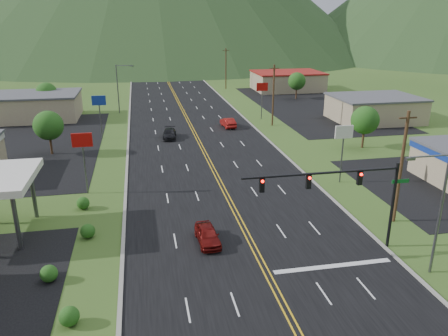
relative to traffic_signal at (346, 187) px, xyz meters
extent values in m
cylinder|color=black|center=(4.02, 0.00, -1.83)|extent=(0.24, 0.24, 7.00)
cylinder|color=black|center=(-1.98, 0.00, 1.27)|extent=(12.00, 0.18, 0.18)
cube|color=#0C591E|center=(4.42, 0.00, 0.17)|extent=(1.40, 0.06, 0.30)
cube|color=black|center=(1.02, 0.00, 0.67)|extent=(0.35, 0.28, 1.05)
sphere|color=#FF0C05|center=(1.02, -0.18, 1.02)|extent=(0.22, 0.22, 0.22)
cube|color=black|center=(-2.98, 0.00, 0.67)|extent=(0.35, 0.28, 1.05)
sphere|color=#FF0C05|center=(-2.98, -0.18, 1.02)|extent=(0.22, 0.22, 0.22)
cube|color=black|center=(-6.48, 0.00, 0.67)|extent=(0.35, 0.28, 1.05)
sphere|color=#FF0C05|center=(-6.48, -0.18, 1.02)|extent=(0.22, 0.22, 0.22)
cylinder|color=#59595E|center=(5.02, -4.00, -0.83)|extent=(0.20, 0.20, 9.00)
cylinder|color=#59595E|center=(3.58, -4.00, 3.47)|extent=(2.88, 0.12, 0.12)
cube|color=#59595E|center=(2.14, -4.00, 3.37)|extent=(0.60, 0.25, 0.18)
cylinder|color=#59595E|center=(-18.48, 56.00, -0.83)|extent=(0.20, 0.20, 9.00)
cylinder|color=#59595E|center=(-17.04, 56.00, 3.47)|extent=(2.88, 0.12, 0.12)
cube|color=#59595E|center=(-15.60, 56.00, 3.37)|extent=(0.60, 0.25, 0.18)
cylinder|color=#59595E|center=(-24.48, 5.00, -2.83)|extent=(0.36, 0.36, 5.00)
cylinder|color=#59595E|center=(-24.48, 11.00, -2.83)|extent=(0.36, 0.36, 5.00)
cube|color=tan|center=(-34.48, 54.00, -3.23)|extent=(18.00, 11.00, 4.20)
cube|color=#4C4C51|center=(-34.48, 54.00, -0.98)|extent=(18.40, 11.40, 0.30)
cube|color=tan|center=(25.52, 41.00, -3.33)|extent=(14.00, 11.00, 4.00)
cube|color=#4C4C51|center=(25.52, 41.00, -1.18)|extent=(14.40, 11.40, 0.30)
cube|color=tan|center=(21.52, 76.00, -3.23)|extent=(16.00, 12.00, 4.20)
cube|color=maroon|center=(21.52, 76.00, -0.98)|extent=(16.40, 12.40, 0.30)
cylinder|color=#59595E|center=(-20.48, 16.00, -2.83)|extent=(0.16, 0.16, 5.00)
cube|color=#AD0B09|center=(-20.48, 16.00, 0.37)|extent=(2.00, 0.18, 1.40)
cylinder|color=#59595E|center=(-20.48, 38.00, -2.83)|extent=(0.16, 0.16, 5.00)
cube|color=navy|center=(-20.48, 38.00, 0.37)|extent=(2.00, 0.18, 1.40)
cylinder|color=#59595E|center=(6.52, 14.00, -2.83)|extent=(0.16, 0.16, 5.00)
cube|color=white|center=(6.52, 14.00, 0.37)|extent=(2.00, 0.18, 1.40)
cylinder|color=#59595E|center=(6.52, 46.00, -2.83)|extent=(0.16, 0.16, 5.00)
cube|color=#AD0B09|center=(6.52, 46.00, 0.37)|extent=(2.00, 0.18, 1.40)
cylinder|color=#382314|center=(-26.48, 31.00, -3.83)|extent=(0.30, 0.30, 3.00)
sphere|color=#224C15|center=(-26.48, 31.00, -1.43)|extent=(3.84, 3.84, 3.84)
cylinder|color=#382314|center=(-31.48, 58.00, -3.83)|extent=(0.30, 0.30, 3.00)
sphere|color=#224C15|center=(-31.48, 58.00, -1.43)|extent=(3.84, 3.84, 3.84)
cylinder|color=#382314|center=(15.52, 26.00, -3.83)|extent=(0.30, 0.30, 3.00)
sphere|color=#224C15|center=(15.52, 26.00, -1.43)|extent=(3.84, 3.84, 3.84)
cylinder|color=#382314|center=(19.52, 64.00, -3.83)|extent=(0.30, 0.30, 3.00)
sphere|color=#224C15|center=(19.52, 64.00, -1.43)|extent=(3.84, 3.84, 3.84)
cylinder|color=#382314|center=(7.02, 4.00, -0.33)|extent=(0.28, 0.28, 10.00)
cube|color=#382314|center=(7.02, 4.00, 4.07)|extent=(1.60, 0.12, 0.12)
cylinder|color=#382314|center=(7.02, 41.00, -0.33)|extent=(0.28, 0.28, 10.00)
cube|color=#382314|center=(7.02, 41.00, 4.07)|extent=(1.60, 0.12, 0.12)
cylinder|color=#382314|center=(7.02, 81.00, -0.33)|extent=(0.28, 0.28, 10.00)
cube|color=#382314|center=(7.02, 81.00, 4.07)|extent=(1.60, 0.12, 0.12)
cylinder|color=#382314|center=(7.02, 121.00, -0.33)|extent=(0.28, 0.28, 10.00)
cube|color=#382314|center=(7.02, 121.00, 4.07)|extent=(1.60, 0.12, 0.12)
imported|color=#620C0A|center=(-9.94, 3.22, -4.63)|extent=(1.87, 4.21, 1.41)
imported|color=black|center=(-10.52, 35.96, -4.65)|extent=(2.40, 4.83, 1.35)
imported|color=maroon|center=(-0.53, 41.14, -4.57)|extent=(1.98, 4.75, 1.53)
camera|label=1|loc=(-14.61, -27.72, 11.96)|focal=35.00mm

